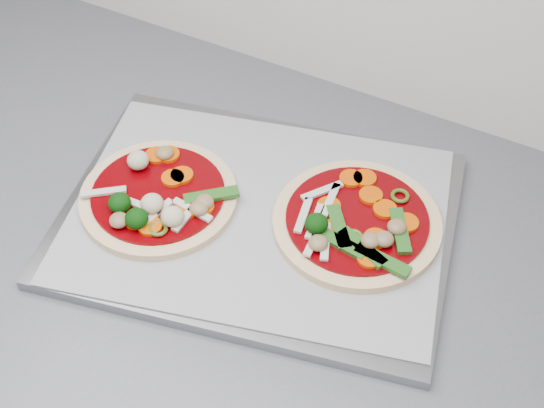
% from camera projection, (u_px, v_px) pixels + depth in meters
% --- Properties ---
extents(baking_tray, '(0.46, 0.38, 0.01)m').
position_uv_depth(baking_tray, '(258.00, 218.00, 0.80)').
color(baking_tray, gray).
rests_on(baking_tray, countertop).
extents(parchment, '(0.45, 0.37, 0.00)m').
position_uv_depth(parchment, '(258.00, 214.00, 0.80)').
color(parchment, '#9A9AA0').
rests_on(parchment, baking_tray).
extents(pizza_left, '(0.17, 0.17, 0.03)m').
position_uv_depth(pizza_left, '(158.00, 197.00, 0.80)').
color(pizza_left, '#E2BE89').
rests_on(pizza_left, parchment).
extents(pizza_right, '(0.24, 0.24, 0.03)m').
position_uv_depth(pizza_right, '(357.00, 223.00, 0.78)').
color(pizza_right, '#E2BE89').
rests_on(pizza_right, parchment).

